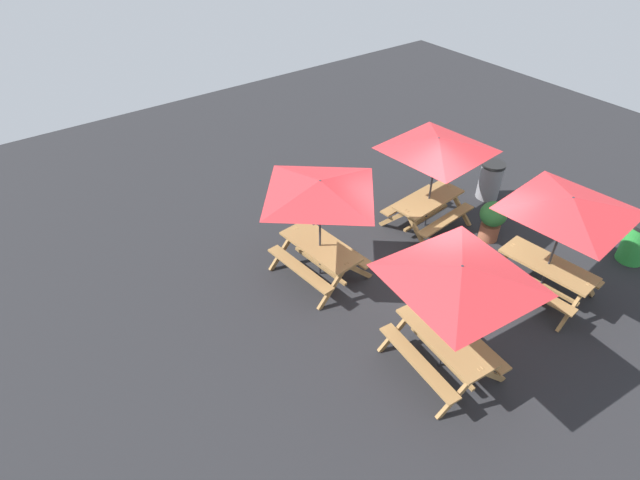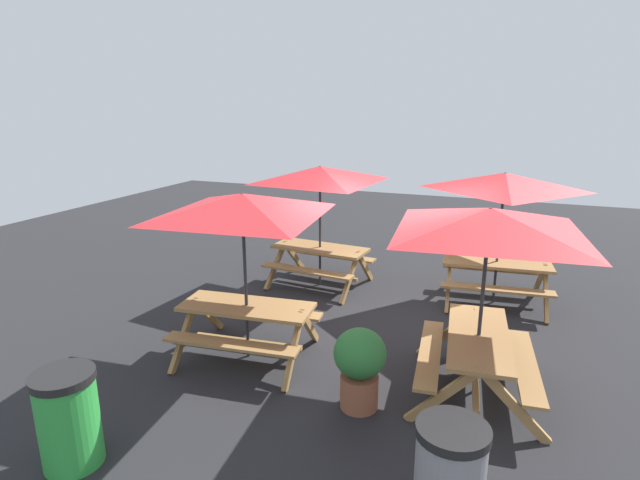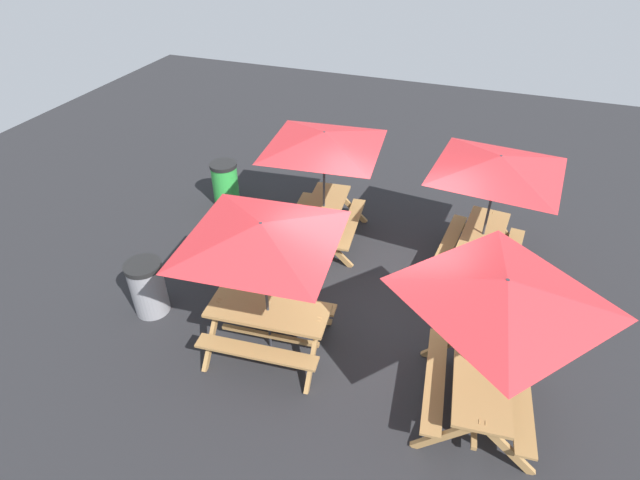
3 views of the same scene
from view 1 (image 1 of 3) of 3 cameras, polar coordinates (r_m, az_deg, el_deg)
name	(u,v)px [view 1 (image 1 of 3)]	position (r m, az deg, el deg)	size (l,w,h in m)	color
ground_plane	(427,277)	(10.82, 12.15, -4.10)	(24.00, 24.00, 0.00)	#232326
picnic_table_0	(437,151)	(11.24, 13.20, 9.88)	(2.82, 2.82, 2.34)	olive
picnic_table_1	(320,195)	(9.45, 0.00, 5.21)	(2.18, 2.18, 2.34)	olive
picnic_table_2	(459,281)	(7.82, 15.57, -4.58)	(2.81, 2.81, 2.34)	olive
picnic_table_3	(568,212)	(10.02, 26.49, 2.89)	(2.81, 2.81, 2.34)	olive
trash_bin_gray	(490,180)	(13.49, 18.86, 6.47)	(0.59, 0.59, 0.98)	gray
trash_bin_green	(637,242)	(12.67, 32.49, -0.18)	(0.59, 0.59, 0.98)	green
potted_plant_0	(492,219)	(11.92, 19.09, 2.30)	(0.60, 0.60, 0.97)	#935138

